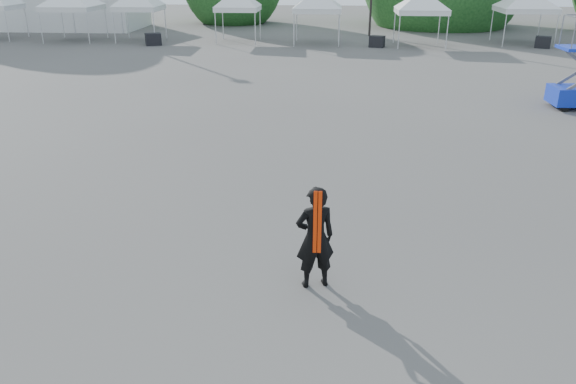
{
  "coord_description": "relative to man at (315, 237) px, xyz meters",
  "views": [
    {
      "loc": [
        0.42,
        -9.09,
        5.03
      ],
      "look_at": [
        -0.27,
        -0.17,
        1.3
      ],
      "focal_mm": 35.0,
      "sensor_mm": 36.0,
      "label": 1
    }
  ],
  "objects": [
    {
      "name": "ground",
      "position": [
        -0.24,
        1.04,
        -0.89
      ],
      "size": [
        120.0,
        120.0,
        0.0
      ],
      "primitive_type": "plane",
      "color": "#474442",
      "rests_on": "ground"
    },
    {
      "name": "marquee",
      "position": [
        -22.24,
        36.04,
        1.08
      ],
      "size": [
        15.0,
        6.25,
        4.23
      ],
      "color": "silver",
      "rests_on": "ground"
    },
    {
      "name": "man",
      "position": [
        0.0,
        0.0,
        0.0
      ],
      "size": [
        0.74,
        0.6,
        1.77
      ],
      "rotation": [
        0.0,
        0.0,
        3.45
      ],
      "color": "black",
      "rests_on": "ground"
    },
    {
      "name": "crate_west",
      "position": [
        -11.03,
        27.31,
        -0.52
      ],
      "size": [
        1.15,
        1.05,
        0.73
      ],
      "primitive_type": "cube",
      "rotation": [
        0.0,
        0.0,
        0.41
      ],
      "color": "black",
      "rests_on": "ground"
    },
    {
      "name": "crate_mid",
      "position": [
        2.91,
        27.57,
        -0.55
      ],
      "size": [
        1.03,
        0.91,
        0.67
      ],
      "primitive_type": "cube",
      "rotation": [
        0.0,
        0.0,
        -0.33
      ],
      "color": "black",
      "rests_on": "ground"
    },
    {
      "name": "crate_east",
      "position": [
        12.95,
        28.0,
        -0.54
      ],
      "size": [
        1.07,
        0.96,
        0.69
      ],
      "primitive_type": "cube",
      "rotation": [
        0.0,
        0.0,
        -0.36
      ],
      "color": "black",
      "rests_on": "ground"
    }
  ]
}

